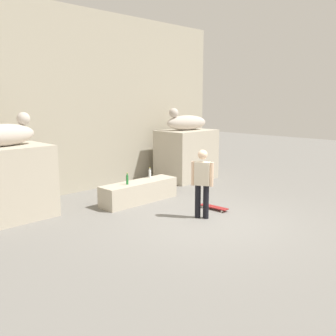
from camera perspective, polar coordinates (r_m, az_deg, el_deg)
ground_plane at (r=9.08m, az=6.21°, el=-8.01°), size 40.00×40.00×0.00m
facade_wall at (r=12.33m, az=-12.23°, el=9.69°), size 10.74×0.60×5.51m
pedestal_left at (r=9.81m, az=-23.00°, el=-2.07°), size 1.95×1.40×1.76m
pedestal_right at (r=13.53m, az=2.78°, el=1.99°), size 1.95×1.40×1.76m
statue_reclining_left at (r=9.66m, az=-23.31°, el=4.72°), size 1.67×0.82×0.78m
statue_reclining_right at (r=13.38m, az=2.70°, el=6.91°), size 1.68×0.90×0.78m
ledge_block at (r=10.66m, az=-4.34°, el=-3.57°), size 2.37×0.64×0.58m
skater at (r=9.10m, az=5.16°, el=-1.93°), size 0.35×0.49×1.67m
skateboard at (r=10.03m, az=6.89°, el=-5.85°), size 0.24×0.81×0.08m
bottle_clear at (r=11.06m, az=-2.74°, el=-0.85°), size 0.07×0.07×0.30m
bottle_green at (r=10.26m, az=-6.15°, el=-1.74°), size 0.06×0.06×0.32m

